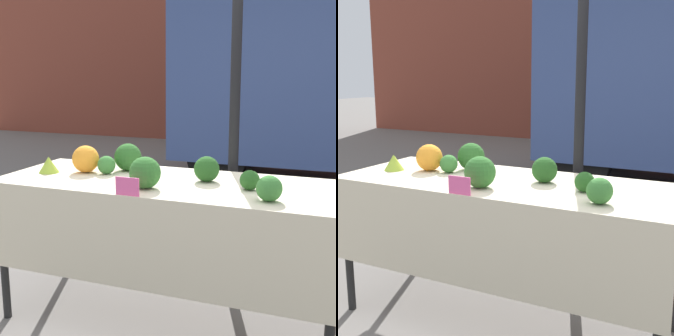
# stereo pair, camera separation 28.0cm
# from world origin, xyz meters

# --- Properties ---
(ground_plane) EXTENTS (40.00, 40.00, 0.00)m
(ground_plane) POSITION_xyz_m (0.00, 0.00, 0.00)
(ground_plane) COLOR slate
(building_facade) EXTENTS (16.00, 0.60, 5.41)m
(building_facade) POSITION_xyz_m (0.00, 7.94, 2.70)
(building_facade) COLOR brown
(building_facade) RESTS_ON ground_plane
(tent_pole) EXTENTS (0.07, 0.07, 2.33)m
(tent_pole) POSITION_xyz_m (0.27, 0.57, 1.16)
(tent_pole) COLOR black
(tent_pole) RESTS_ON ground_plane
(parked_truck) EXTENTS (4.40, 1.94, 2.74)m
(parked_truck) POSITION_xyz_m (0.71, 4.31, 1.44)
(parked_truck) COLOR #384C84
(parked_truck) RESTS_ON ground_plane
(market_table) EXTENTS (2.08, 0.81, 0.91)m
(market_table) POSITION_xyz_m (0.00, -0.07, 0.79)
(market_table) COLOR beige
(market_table) RESTS_ON ground_plane
(orange_cauliflower) EXTENTS (0.18, 0.18, 0.18)m
(orange_cauliflower) POSITION_xyz_m (-0.59, 0.04, 1.00)
(orange_cauliflower) COLOR orange
(orange_cauliflower) RESTS_ON market_table
(romanesco_head) EXTENTS (0.13, 0.13, 0.11)m
(romanesco_head) POSITION_xyz_m (-0.81, -0.05, 0.96)
(romanesco_head) COLOR #93B238
(romanesco_head) RESTS_ON market_table
(broccoli_head_0) EXTENTS (0.18, 0.18, 0.18)m
(broccoli_head_0) POSITION_xyz_m (-0.36, 0.19, 1.00)
(broccoli_head_0) COLOR #285B23
(broccoli_head_0) RESTS_ON market_table
(broccoli_head_1) EXTENTS (0.12, 0.12, 0.12)m
(broccoli_head_1) POSITION_xyz_m (-0.44, 0.05, 0.97)
(broccoli_head_1) COLOR #387533
(broccoli_head_1) RESTS_ON market_table
(broccoli_head_2) EXTENTS (0.15, 0.15, 0.15)m
(broccoli_head_2) POSITION_xyz_m (0.22, 0.07, 0.99)
(broccoli_head_2) COLOR #23511E
(broccoli_head_2) RESTS_ON market_table
(broccoli_head_3) EXTENTS (0.13, 0.13, 0.13)m
(broccoli_head_3) POSITION_xyz_m (0.64, -0.24, 0.98)
(broccoli_head_3) COLOR #387533
(broccoli_head_3) RESTS_ON market_table
(broccoli_head_4) EXTENTS (0.11, 0.11, 0.11)m
(broccoli_head_4) POSITION_xyz_m (0.50, -0.04, 0.97)
(broccoli_head_4) COLOR #23511E
(broccoli_head_4) RESTS_ON market_table
(broccoli_head_5) EXTENTS (0.18, 0.18, 0.18)m
(broccoli_head_5) POSITION_xyz_m (-0.06, -0.22, 1.00)
(broccoli_head_5) COLOR #2D6628
(broccoli_head_5) RESTS_ON market_table
(price_sign) EXTENTS (0.14, 0.01, 0.10)m
(price_sign) POSITION_xyz_m (-0.08, -0.39, 0.96)
(price_sign) COLOR #F45B9E
(price_sign) RESTS_ON market_table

